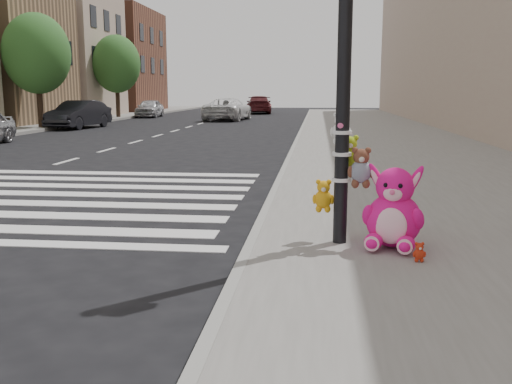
% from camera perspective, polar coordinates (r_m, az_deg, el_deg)
% --- Properties ---
extents(ground, '(120.00, 120.00, 0.00)m').
position_cam_1_polar(ground, '(5.68, -18.63, -10.11)').
color(ground, black).
rests_on(ground, ground).
extents(sidewalk_near, '(7.00, 80.00, 0.14)m').
position_cam_1_polar(sidewalk_near, '(15.17, 16.33, 2.74)').
color(sidewalk_near, slate).
rests_on(sidewalk_near, ground).
extents(curb_edge, '(0.12, 80.00, 0.15)m').
position_cam_1_polar(curb_edge, '(14.95, 3.19, 3.03)').
color(curb_edge, gray).
rests_on(curb_edge, ground).
extents(bld_far_d, '(6.00, 8.00, 10.00)m').
position_cam_1_polar(bld_far_d, '(43.74, -18.42, 13.67)').
color(bld_far_d, tan).
rests_on(bld_far_d, ground).
extents(bld_far_e, '(6.00, 10.00, 9.00)m').
position_cam_1_polar(bld_far_e, '(53.92, -13.45, 12.61)').
color(bld_far_e, brown).
rests_on(bld_far_e, ground).
extents(signal_pole, '(0.71, 0.50, 4.00)m').
position_cam_1_polar(signal_pole, '(6.65, 8.91, 8.24)').
color(signal_pole, black).
rests_on(signal_pole, sidewalk_near).
extents(tree_far_b, '(3.20, 3.20, 5.44)m').
position_cam_1_polar(tree_far_b, '(30.09, -21.08, 12.77)').
color(tree_far_b, '#382619').
rests_on(tree_far_b, sidewalk_far).
extents(tree_far_c, '(3.20, 3.20, 5.44)m').
position_cam_1_polar(tree_far_c, '(40.20, -13.80, 12.32)').
color(tree_far_c, '#382619').
rests_on(tree_far_c, sidewalk_far).
extents(pink_bunny, '(0.75, 0.83, 0.98)m').
position_cam_1_polar(pink_bunny, '(6.65, 13.59, -2.09)').
color(pink_bunny, '#F11487').
rests_on(pink_bunny, sidewalk_near).
extents(red_teddy, '(0.16, 0.12, 0.21)m').
position_cam_1_polar(red_teddy, '(6.24, 16.00, -5.79)').
color(red_teddy, red).
rests_on(red_teddy, sidewalk_near).
extents(car_dark_far, '(2.00, 4.43, 1.41)m').
position_cam_1_polar(car_dark_far, '(30.61, -17.29, 7.41)').
color(car_dark_far, black).
rests_on(car_dark_far, ground).
extents(car_white_near, '(2.77, 5.27, 1.41)m').
position_cam_1_polar(car_white_near, '(37.29, -2.83, 8.26)').
color(car_white_near, silver).
rests_on(car_white_near, ground).
extents(car_maroon_near, '(2.60, 5.21, 1.45)m').
position_cam_1_polar(car_maroon_near, '(48.24, 0.29, 8.72)').
color(car_maroon_near, '#4F161A').
rests_on(car_maroon_near, ground).
extents(car_silver_deep, '(1.77, 3.91, 1.30)m').
position_cam_1_polar(car_silver_deep, '(42.25, -10.60, 8.24)').
color(car_silver_deep, silver).
rests_on(car_silver_deep, ground).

